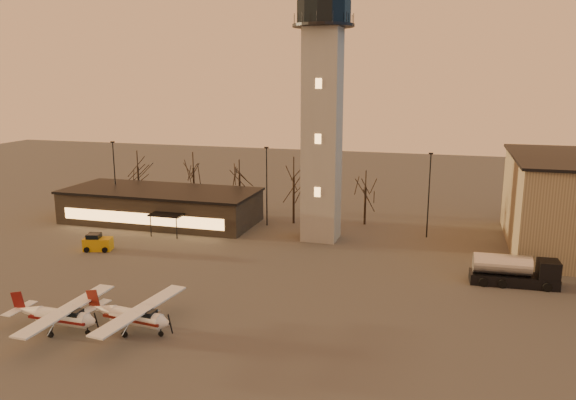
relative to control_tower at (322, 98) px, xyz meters
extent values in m
plane|color=#474442|center=(0.00, -30.00, -16.33)|extent=(220.00, 220.00, 0.00)
cube|color=gray|center=(0.00, 0.00, -4.33)|extent=(4.00, 4.00, 24.00)
cylinder|color=black|center=(0.00, 0.00, 7.82)|extent=(6.80, 6.80, 0.30)
cylinder|color=black|center=(0.00, 0.00, 9.67)|extent=(6.00, 6.00, 3.40)
cube|color=black|center=(-22.00, 2.00, -14.33)|extent=(25.00, 10.00, 4.00)
cube|color=black|center=(-22.00, 2.00, -12.18)|extent=(25.40, 10.40, 0.30)
cube|color=#FFB159|center=(-22.00, -3.02, -14.73)|extent=(22.00, 0.08, 1.40)
cube|color=black|center=(-18.00, -4.00, -13.73)|extent=(4.00, 2.00, 0.20)
cylinder|color=black|center=(-30.00, 4.00, -11.33)|extent=(0.16, 0.16, 10.00)
cube|color=black|center=(-30.00, 4.00, -6.28)|extent=(0.50, 0.25, 0.18)
cylinder|color=black|center=(-8.00, 4.00, -11.33)|extent=(0.16, 0.16, 10.00)
cube|color=black|center=(-8.00, 4.00, -6.28)|extent=(0.50, 0.25, 0.18)
cylinder|color=black|center=(12.00, 4.00, -11.33)|extent=(0.16, 0.16, 10.00)
cube|color=black|center=(12.00, 4.00, -6.28)|extent=(0.50, 0.25, 0.18)
cylinder|color=black|center=(-30.00, 10.00, -13.46)|extent=(0.28, 0.28, 5.74)
cylinder|color=black|center=(-14.00, 10.00, -13.70)|extent=(0.28, 0.28, 5.25)
cylinder|color=black|center=(-5.00, 6.00, -13.25)|extent=(0.28, 0.28, 6.16)
cylinder|color=black|center=(4.00, 8.00, -13.84)|extent=(0.28, 0.28, 4.97)
cylinder|color=black|center=(-22.00, 12.00, -13.53)|extent=(0.28, 0.28, 5.60)
cylinder|color=silver|center=(-7.67, -28.08, -15.18)|extent=(4.30, 1.64, 1.19)
cone|color=silver|center=(-5.21, -28.35, -15.18)|extent=(0.94, 1.22, 1.13)
cone|color=silver|center=(-10.75, -27.74, -15.05)|extent=(2.29, 1.24, 1.00)
cube|color=black|center=(-6.76, -28.18, -14.77)|extent=(1.47, 1.10, 0.64)
cube|color=#57120C|center=(-7.85, -28.06, -15.23)|extent=(5.03, 1.76, 0.20)
cube|color=silver|center=(-7.21, -28.13, -14.47)|extent=(2.46, 10.13, 0.13)
cube|color=silver|center=(-11.57, -27.65, -14.96)|extent=(1.15, 3.08, 0.07)
cube|color=#57120C|center=(-11.66, -27.64, -14.32)|extent=(1.27, 0.21, 1.55)
cylinder|color=silver|center=(-12.98, -29.58, -15.19)|extent=(4.19, 1.24, 1.18)
cone|color=silver|center=(-10.53, -29.61, -15.19)|extent=(0.83, 1.14, 1.13)
cone|color=silver|center=(-16.06, -29.53, -15.05)|extent=(2.19, 1.03, 1.00)
cube|color=black|center=(-12.07, -29.59, -14.78)|extent=(1.38, 0.97, 0.64)
cube|color=#5A0D0C|center=(-13.16, -29.57, -15.24)|extent=(4.92, 1.29, 0.20)
cube|color=silver|center=(-12.52, -29.58, -14.48)|extent=(1.51, 10.00, 0.13)
cube|color=silver|center=(-16.88, -29.52, -14.96)|extent=(0.86, 3.01, 0.07)
cube|color=#5A0D0C|center=(-16.97, -29.52, -14.33)|extent=(1.26, 0.09, 1.54)
cube|color=black|center=(20.36, -9.84, -15.83)|extent=(7.77, 2.55, 0.99)
cube|color=black|center=(23.24, -9.69, -14.61)|extent=(1.91, 2.16, 1.63)
cube|color=black|center=(23.88, -9.66, -14.34)|extent=(0.18, 1.72, 0.90)
cylinder|color=silver|center=(19.28, -9.89, -14.43)|extent=(5.14, 2.15, 1.90)
cube|color=#C38A0B|center=(-22.53, -11.29, -15.63)|extent=(3.29, 2.32, 1.39)
cube|color=black|center=(-22.92, -11.40, -14.84)|extent=(1.71, 1.71, 0.79)
camera|label=1|loc=(14.01, -62.35, 2.34)|focal=35.00mm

